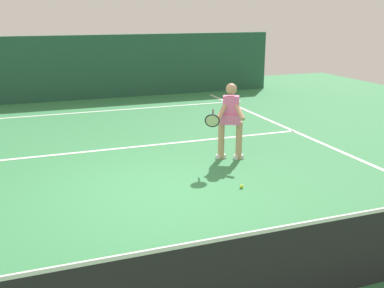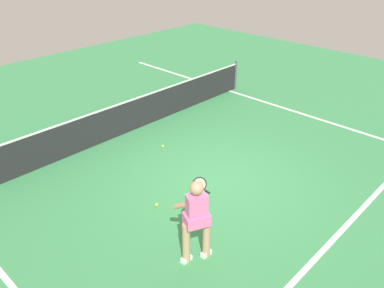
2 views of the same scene
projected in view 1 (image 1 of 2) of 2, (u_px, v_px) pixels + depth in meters
name	position (u px, v px, depth m)	size (l,w,h in m)	color
ground_plane	(147.00, 194.00, 7.56)	(24.08, 24.08, 0.00)	#38844C
court_back_wall	(78.00, 68.00, 15.33)	(14.06, 0.24, 2.14)	#23513D
baseline_marking	(89.00, 112.00, 13.65)	(10.06, 0.10, 0.01)	white
service_line_marking	(115.00, 149.00, 10.01)	(9.06, 0.10, 0.01)	white
sideline_left_marking	(368.00, 163.00, 9.05)	(0.10, 16.53, 0.01)	white
court_net	(235.00, 277.00, 4.37)	(9.74, 0.08, 0.99)	#4C4C51
tennis_player	(230.00, 119.00, 9.10)	(1.03, 0.84, 1.55)	tan
tennis_ball_near	(175.00, 253.00, 5.64)	(0.07, 0.07, 0.07)	#D1E533
tennis_ball_mid	(242.00, 186.00, 7.78)	(0.07, 0.07, 0.07)	#D1E533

